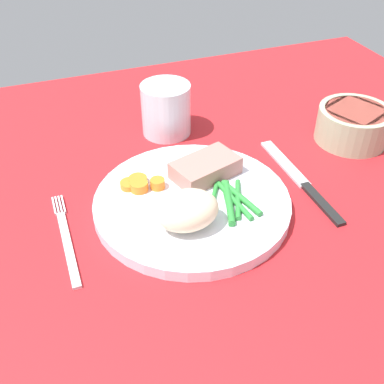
% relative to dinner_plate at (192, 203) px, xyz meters
% --- Properties ---
extents(dining_table, '(1.20, 0.90, 0.02)m').
position_rel_dinner_plate_xyz_m(dining_table, '(-0.04, 0.01, -0.02)').
color(dining_table, red).
rests_on(dining_table, ground).
extents(dinner_plate, '(0.26, 0.26, 0.02)m').
position_rel_dinner_plate_xyz_m(dinner_plate, '(0.00, 0.00, 0.00)').
color(dinner_plate, white).
rests_on(dinner_plate, dining_table).
extents(meat_portion, '(0.10, 0.08, 0.02)m').
position_rel_dinner_plate_xyz_m(meat_portion, '(0.03, 0.04, 0.02)').
color(meat_portion, '#B2756B').
rests_on(meat_portion, dinner_plate).
extents(mashed_potatoes, '(0.08, 0.06, 0.05)m').
position_rel_dinner_plate_xyz_m(mashed_potatoes, '(-0.02, -0.05, 0.03)').
color(mashed_potatoes, beige).
rests_on(mashed_potatoes, dinner_plate).
extents(carrot_slices, '(0.06, 0.04, 0.01)m').
position_rel_dinner_plate_xyz_m(carrot_slices, '(-0.06, 0.05, 0.01)').
color(carrot_slices, orange).
rests_on(carrot_slices, dinner_plate).
extents(green_beans, '(0.07, 0.09, 0.01)m').
position_rel_dinner_plate_xyz_m(green_beans, '(0.04, -0.03, 0.01)').
color(green_beans, '#2D8C38').
rests_on(green_beans, dinner_plate).
extents(fork, '(0.01, 0.17, 0.00)m').
position_rel_dinner_plate_xyz_m(fork, '(-0.16, -0.00, -0.01)').
color(fork, silver).
rests_on(fork, dining_table).
extents(knife, '(0.02, 0.21, 0.01)m').
position_rel_dinner_plate_xyz_m(knife, '(0.16, -0.00, -0.01)').
color(knife, black).
rests_on(knife, dining_table).
extents(water_glass, '(0.08, 0.08, 0.08)m').
position_rel_dinner_plate_xyz_m(water_glass, '(0.03, 0.19, 0.03)').
color(water_glass, silver).
rests_on(water_glass, dining_table).
extents(salad_bowl, '(0.11, 0.11, 0.05)m').
position_rel_dinner_plate_xyz_m(salad_bowl, '(0.29, 0.07, 0.02)').
color(salad_bowl, '#99B28C').
rests_on(salad_bowl, dining_table).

